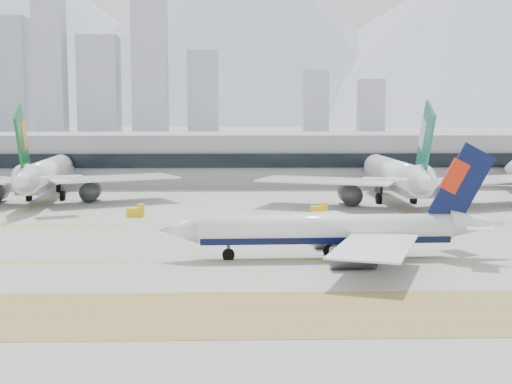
{
  "coord_description": "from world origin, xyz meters",
  "views": [
    {
      "loc": [
        0.51,
        -106.11,
        21.35
      ],
      "look_at": [
        4.08,
        18.0,
        7.5
      ],
      "focal_mm": 50.0,
      "sensor_mm": 36.0,
      "label": 1
    }
  ],
  "objects_px": {
    "widebody_cathay": "(398,177)",
    "taxiing_airliner": "(338,230)",
    "terminal": "(234,158)",
    "widebody_eva": "(44,176)"
  },
  "relations": [
    {
      "from": "widebody_cathay",
      "to": "taxiing_airliner",
      "type": "bearing_deg",
      "value": 159.78
    },
    {
      "from": "taxiing_airliner",
      "to": "terminal",
      "type": "relative_size",
      "value": 0.18
    },
    {
      "from": "widebody_eva",
      "to": "terminal",
      "type": "height_order",
      "value": "widebody_eva"
    },
    {
      "from": "taxiing_airliner",
      "to": "terminal",
      "type": "distance_m",
      "value": 119.16
    },
    {
      "from": "terminal",
      "to": "widebody_eva",
      "type": "bearing_deg",
      "value": -133.58
    },
    {
      "from": "widebody_cathay",
      "to": "terminal",
      "type": "distance_m",
      "value": 67.96
    },
    {
      "from": "taxiing_airliner",
      "to": "terminal",
      "type": "xyz_separation_m",
      "value": [
        -15.48,
        118.11,
        3.34
      ]
    },
    {
      "from": "widebody_eva",
      "to": "terminal",
      "type": "relative_size",
      "value": 0.23
    },
    {
      "from": "taxiing_airliner",
      "to": "terminal",
      "type": "height_order",
      "value": "taxiing_airliner"
    },
    {
      "from": "taxiing_airliner",
      "to": "widebody_eva",
      "type": "height_order",
      "value": "widebody_eva"
    }
  ]
}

